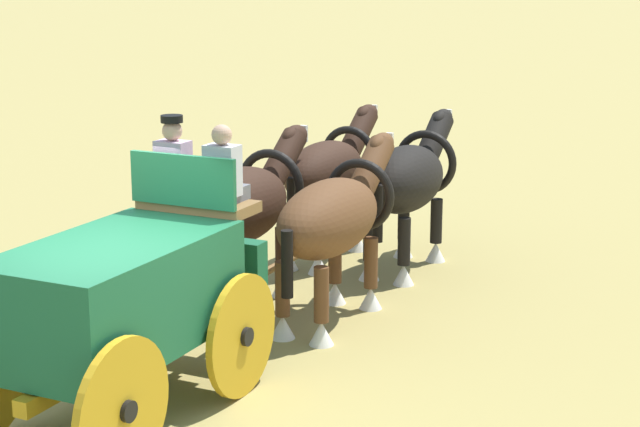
% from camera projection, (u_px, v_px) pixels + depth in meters
% --- Properties ---
extents(ground_plane, '(220.00, 220.00, 0.00)m').
position_uv_depth(ground_plane, '(121.00, 418.00, 10.64)').
color(ground_plane, '#9E8C4C').
extents(show_wagon, '(5.53, 2.92, 2.83)m').
position_uv_depth(show_wagon, '(125.00, 295.00, 10.50)').
color(show_wagon, '#195B38').
rests_on(show_wagon, ground).
extents(draft_horse_rear_near, '(2.98, 1.68, 2.21)m').
position_uv_depth(draft_horse_rear_near, '(242.00, 207.00, 13.80)').
color(draft_horse_rear_near, '#331E14').
rests_on(draft_horse_rear_near, ground).
extents(draft_horse_rear_off, '(3.07, 1.70, 2.18)m').
position_uv_depth(draft_horse_rear_off, '(333.00, 219.00, 13.26)').
color(draft_horse_rear_off, brown).
rests_on(draft_horse_rear_off, ground).
extents(draft_horse_lead_near, '(2.96, 1.64, 2.19)m').
position_uv_depth(draft_horse_lead_near, '(328.00, 173.00, 16.09)').
color(draft_horse_lead_near, '#331E14').
rests_on(draft_horse_lead_near, ground).
extents(draft_horse_lead_off, '(2.88, 1.63, 2.20)m').
position_uv_depth(draft_horse_lead_off, '(408.00, 180.00, 15.54)').
color(draft_horse_lead_off, black).
rests_on(draft_horse_lead_off, ground).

